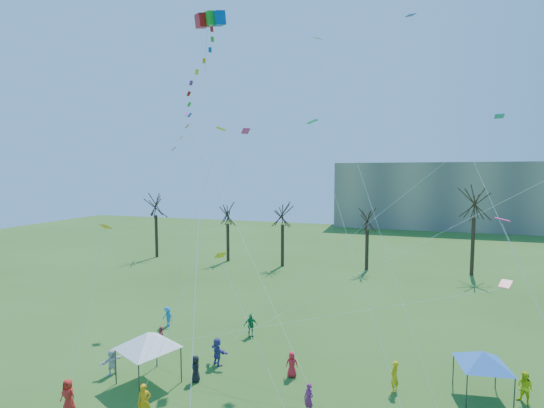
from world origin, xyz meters
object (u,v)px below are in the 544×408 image
(big_box_kite, at_px, (198,91))
(canopy_tent_blue, at_px, (483,358))
(canopy_tent_white, at_px, (148,340))
(distant_building, at_px, (471,196))

(big_box_kite, relative_size, canopy_tent_blue, 6.51)
(big_box_kite, relative_size, canopy_tent_white, 6.08)
(distant_building, relative_size, canopy_tent_blue, 16.81)
(distant_building, xyz_separation_m, canopy_tent_white, (-31.00, -76.88, -4.83))
(distant_building, xyz_separation_m, big_box_kite, (-28.08, -75.59, 9.80))
(distant_building, bearing_deg, canopy_tent_white, -111.96)
(canopy_tent_white, bearing_deg, canopy_tent_blue, 13.09)
(canopy_tent_white, distance_m, canopy_tent_blue, 19.23)
(big_box_kite, height_order, canopy_tent_white, big_box_kite)
(distant_building, bearing_deg, big_box_kite, -110.38)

